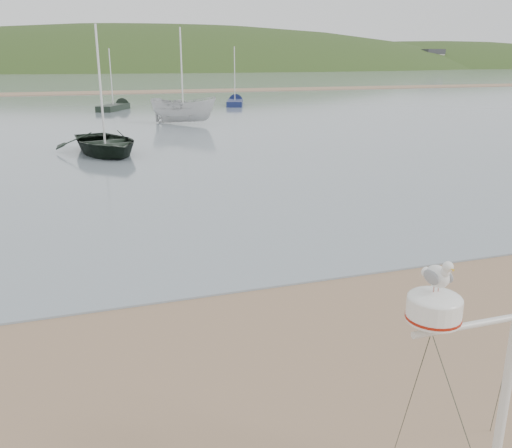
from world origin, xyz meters
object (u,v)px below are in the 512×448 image
object	(u,v)px
mast_rig	(501,418)
boat_dark	(101,97)
sailboat_dark_mid	(119,106)
boat_white	(182,88)
sailboat_blue_far	(235,102)

from	to	relation	value
mast_rig	boat_dark	world-z (taller)	boat_dark
boat_dark	sailboat_dark_mid	size ratio (longest dim) A/B	0.95
boat_dark	boat_white	bearing A→B (deg)	47.82
boat_dark	mast_rig	bearing A→B (deg)	-98.29
mast_rig	sailboat_blue_far	world-z (taller)	sailboat_blue_far
sailboat_blue_far	boat_white	bearing A→B (deg)	-118.83
boat_white	sailboat_dark_mid	distance (m)	13.61
boat_white	sailboat_blue_far	world-z (taller)	sailboat_blue_far
mast_rig	boat_dark	size ratio (longest dim) A/B	0.85
mast_rig	boat_white	size ratio (longest dim) A/B	0.92
boat_dark	sailboat_blue_far	world-z (taller)	sailboat_blue_far
sailboat_blue_far	sailboat_dark_mid	xyz separation A→B (m)	(-11.27, -1.66, 0.00)
boat_dark	sailboat_blue_far	size ratio (longest dim) A/B	0.88
mast_rig	boat_white	distance (m)	34.17
boat_dark	boat_white	size ratio (longest dim) A/B	1.09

